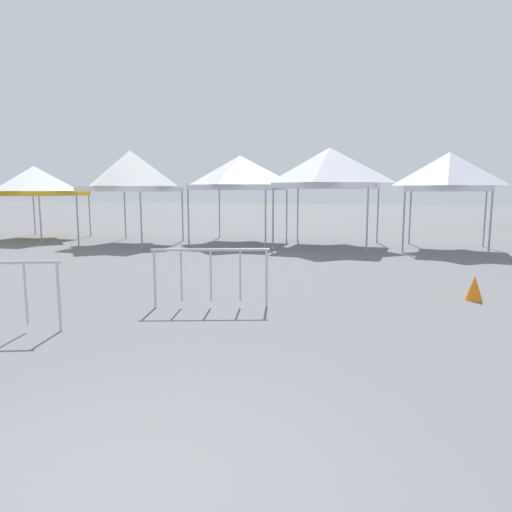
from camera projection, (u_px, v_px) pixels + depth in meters
name	position (u px, v px, depth m)	size (l,w,h in m)	color
canopy_tent_far_right	(35.00, 181.00, 19.85)	(3.35, 3.35, 3.14)	#9E9EA3
canopy_tent_left_of_center	(131.00, 171.00, 18.05)	(3.17, 3.17, 3.64)	#9E9EA3
canopy_tent_far_left	(240.00, 173.00, 18.60)	(3.31, 3.31, 3.48)	#9E9EA3
canopy_tent_behind_center	(329.00, 168.00, 17.34)	(3.62, 3.62, 3.69)	#9E9EA3
canopy_tent_behind_left	(449.00, 172.00, 16.20)	(2.98, 2.98, 3.42)	#9E9EA3
crowd_barrier_by_lift	(211.00, 266.00, 8.20)	(1.99, 0.77, 1.08)	#B7BABF
traffic_cone_lot_center	(474.00, 288.00, 8.84)	(0.32, 0.32, 0.47)	orange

